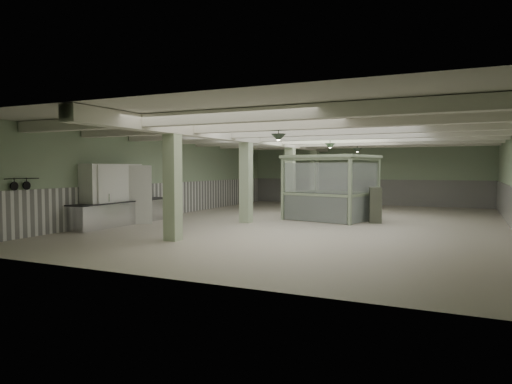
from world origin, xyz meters
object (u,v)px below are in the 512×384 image
at_px(filing_cabinet, 375,205).
at_px(prep_counter, 124,212).
at_px(guard_booth, 331,177).
at_px(walkin_cooler, 113,193).

bearing_deg(filing_cabinet, prep_counter, -167.48).
height_order(guard_booth, filing_cabinet, guard_booth).
distance_m(prep_counter, guard_booth, 8.54).
relative_size(prep_counter, filing_cabinet, 3.54).
bearing_deg(prep_counter, filing_cabinet, 27.76).
xyz_separation_m(prep_counter, guard_booth, (6.81, 4.97, 1.36)).
bearing_deg(guard_booth, walkin_cooler, -127.88).
distance_m(walkin_cooler, guard_booth, 8.82).
relative_size(walkin_cooler, guard_booth, 0.68).
bearing_deg(filing_cabinet, guard_booth, 153.87).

